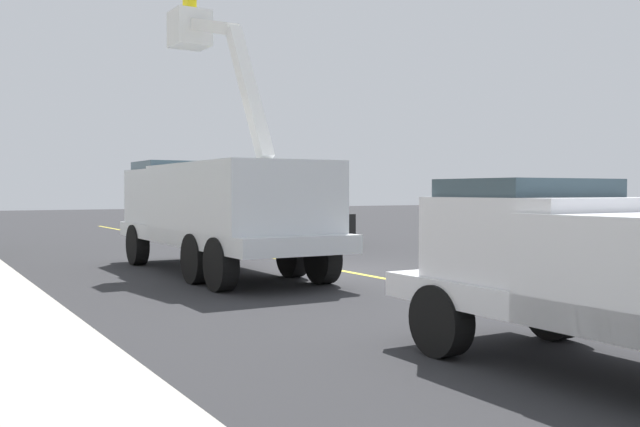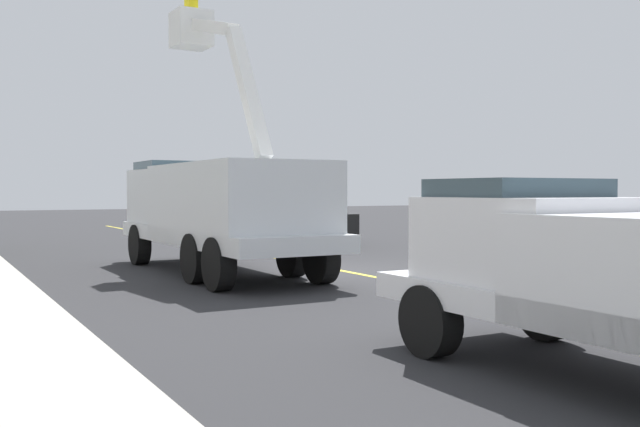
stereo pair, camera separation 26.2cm
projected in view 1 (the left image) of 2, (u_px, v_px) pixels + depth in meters
name	position (u px, v px, depth m)	size (l,w,h in m)	color
ground	(343.00, 271.00, 16.97)	(120.00, 120.00, 0.00)	#2D2D30
lane_centre_stripe	(343.00, 271.00, 16.97)	(50.00, 0.16, 0.01)	yellow
utility_bucket_truck	(217.00, 204.00, 16.61)	(8.25, 2.72, 6.93)	silver
service_pickup_truck	(639.00, 272.00, 7.03)	(5.64, 2.27, 2.06)	white
passing_minivan	(296.00, 217.00, 25.40)	(4.83, 2.02, 1.69)	black
traffic_cone_mid_front	(240.00, 245.00, 20.54)	(0.40, 0.40, 0.72)	black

